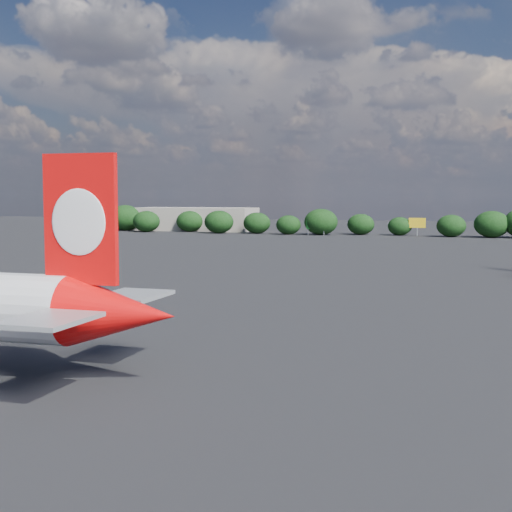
% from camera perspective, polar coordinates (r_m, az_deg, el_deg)
% --- Properties ---
extents(ground, '(500.00, 500.00, 0.00)m').
position_cam_1_polar(ground, '(104.01, -0.19, -1.99)').
color(ground, black).
rests_on(ground, ground).
extents(terminal_building, '(42.00, 16.00, 8.00)m').
position_cam_1_polar(terminal_building, '(249.94, -4.89, 2.96)').
color(terminal_building, gray).
rests_on(terminal_building, ground).
extents(highway_sign, '(6.00, 0.30, 4.50)m').
position_cam_1_polar(highway_sign, '(220.10, 4.82, 2.47)').
color(highway_sign, '#14651B').
rests_on(highway_sign, ground).
extents(billboard_yellow, '(5.00, 0.30, 5.50)m').
position_cam_1_polar(billboard_yellow, '(221.17, 12.77, 2.57)').
color(billboard_yellow, yellow).
rests_on(billboard_yellow, ground).
extents(horizon_treeline, '(203.65, 15.16, 8.92)m').
position_cam_1_polar(horizon_treeline, '(220.29, 11.59, 2.56)').
color(horizon_treeline, black).
rests_on(horizon_treeline, ground).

